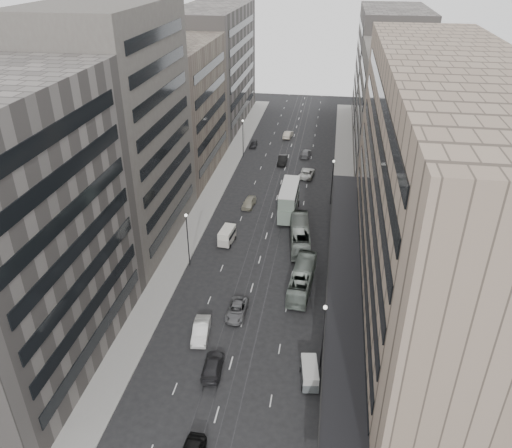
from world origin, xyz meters
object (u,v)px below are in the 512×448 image
Objects in this scene: panel_van at (227,235)px; bus_far at (300,235)px; sedan_2 at (237,310)px; double_decker at (289,200)px; sedan_1 at (201,330)px; vw_microbus at (310,373)px; pedestrian at (323,413)px; bus_near at (302,279)px.

bus_far is at bearing 13.93° from panel_van.
bus_far is at bearing 71.09° from sedan_2.
double_decker reaches higher than sedan_1.
vw_microbus is 29.78m from panel_van.
panel_van reaches higher than sedan_1.
double_decker reaches higher than sedan_2.
panel_van is 2.02× the size of pedestrian.
double_decker is 42.50m from pedestrian.
pedestrian is (15.86, -31.04, -0.20)m from panel_van.
sedan_1 is (-7.04, -31.88, -2.03)m from double_decker.
bus_far is at bearing -79.59° from bus_near.
pedestrian is (1.59, -4.91, -0.01)m from vw_microbus.
double_decker is 27.71m from sedan_2.
pedestrian is at bearing -79.30° from double_decker.
sedan_2 is at bearing 64.73° from bus_far.
sedan_2 is 18.24m from pedestrian.
bus_near reaches higher than vw_microbus.
sedan_1 is (-10.89, -11.31, -0.68)m from bus_near.
double_decker reaches higher than vw_microbus.
sedan_1 is 5.62m from sedan_2.
double_decker is at bearing 58.19° from panel_van.
vw_microbus is 5.16m from pedestrian.
pedestrian is (7.46, -41.81, -1.69)m from double_decker.
pedestrian is (11.15, -14.43, 0.48)m from sedan_2.
bus_far is 24.63m from sedan_1.
panel_van is 0.83× the size of sedan_2.
bus_near is at bearing -105.01° from pedestrian.
vw_microbus is at bearing 90.66° from bus_far.
bus_far is 5.77× the size of pedestrian.
sedan_2 is at bearing 46.80° from sedan_1.
bus_near is at bearing 90.06° from bus_far.
vw_microbus reaches higher than sedan_1.
pedestrian is at bearing -40.88° from sedan_1.
sedan_2 is at bearing 46.45° from bus_near.
bus_far reaches higher than pedestrian.
sedan_1 is 1.01× the size of sedan_2.
panel_van reaches higher than sedan_2.
panel_van is at bearing 1.78° from bus_far.
double_decker is 37.40m from vw_microbus.
sedan_2 is (-9.56, 9.52, -0.49)m from vw_microbus.
vw_microbus is 2.02× the size of pedestrian.
vw_microbus is at bearing 101.43° from bus_near.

